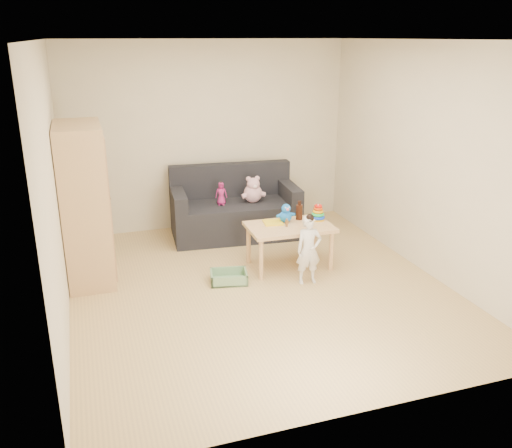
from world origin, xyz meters
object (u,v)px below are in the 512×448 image
object	(u,v)px
wardrobe	(85,204)
toddler	(309,251)
sofa	(235,219)
play_table	(289,246)

from	to	relation	value
wardrobe	toddler	size ratio (longest dim) A/B	2.29
wardrobe	toddler	world-z (taller)	wardrobe
wardrobe	sofa	bearing A→B (deg)	22.46
wardrobe	toddler	bearing A→B (deg)	-21.50
sofa	play_table	size ratio (longest dim) A/B	1.72
play_table	sofa	bearing A→B (deg)	104.47
sofa	toddler	world-z (taller)	toddler
play_table	toddler	world-z (taller)	toddler
play_table	toddler	size ratio (longest dim) A/B	1.29
sofa	play_table	world-z (taller)	play_table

